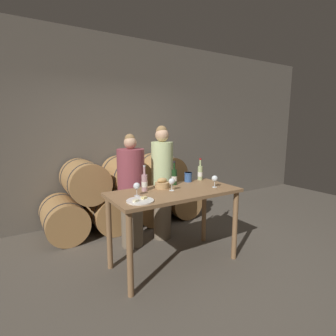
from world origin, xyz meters
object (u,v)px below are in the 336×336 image
at_px(tasting_table, 174,201).
at_px(person_left, 131,191).
at_px(wine_bottle_rose, 145,182).
at_px(wine_bottle_white, 200,173).
at_px(bread_basket, 162,184).
at_px(wine_bottle_red, 174,177).
at_px(blue_crock, 188,177).
at_px(wine_glass_left, 172,182).
at_px(wine_glass_center, 215,179).
at_px(wine_glass_far_left, 137,186).
at_px(person_right, 162,182).
at_px(cheese_plate, 140,201).

relative_size(tasting_table, person_left, 0.98).
bearing_deg(tasting_table, wine_bottle_rose, 151.17).
height_order(wine_bottle_white, bread_basket, wine_bottle_white).
bearing_deg(tasting_table, wine_bottle_red, 57.60).
bearing_deg(blue_crock, tasting_table, -143.93).
bearing_deg(wine_glass_left, blue_crock, 32.95).
bearing_deg(wine_bottle_white, tasting_table, -153.45).
bearing_deg(wine_glass_center, bread_basket, 152.52).
bearing_deg(wine_glass_far_left, bread_basket, 20.80).
bearing_deg(person_right, person_left, -179.98).
xyz_separation_m(tasting_table, blue_crock, (0.42, 0.31, 0.20)).
height_order(wine_bottle_rose, bread_basket, wine_bottle_rose).
distance_m(wine_bottle_white, wine_bottle_rose, 0.96).
bearing_deg(wine_bottle_white, blue_crock, -177.19).
relative_size(tasting_table, wine_glass_far_left, 10.36).
distance_m(wine_bottle_white, wine_glass_center, 0.46).
relative_size(person_right, bread_basket, 9.68).
relative_size(tasting_table, person_right, 0.92).
xyz_separation_m(person_left, cheese_plate, (-0.30, -0.91, 0.15)).
xyz_separation_m(wine_bottle_white, wine_bottle_rose, (-0.94, -0.15, 0.00)).
bearing_deg(wine_bottle_red, bread_basket, -161.62).
height_order(cheese_plate, wine_glass_far_left, wine_glass_far_left).
bearing_deg(wine_bottle_red, blue_crock, 11.63).
relative_size(wine_bottle_white, wine_bottle_rose, 1.00).
bearing_deg(blue_crock, bread_basket, -165.19).
height_order(wine_bottle_red, wine_bottle_white, wine_bottle_red).
distance_m(person_left, person_right, 0.50).
height_order(wine_bottle_red, blue_crock, wine_bottle_red).
bearing_deg(person_right, wine_bottle_red, -101.35).
bearing_deg(tasting_table, person_right, 70.60).
bearing_deg(wine_bottle_rose, person_left, 82.76).
relative_size(tasting_table, wine_bottle_red, 5.00).
relative_size(wine_bottle_rose, blue_crock, 2.40).
xyz_separation_m(person_right, wine_glass_center, (0.26, -0.85, 0.17)).
bearing_deg(wine_glass_center, tasting_table, 166.63).
height_order(person_right, blue_crock, person_right).
distance_m(person_left, blue_crock, 0.81).
bearing_deg(person_left, blue_crock, -32.47).
bearing_deg(wine_glass_center, wine_glass_far_left, 171.70).
distance_m(person_left, cheese_plate, 0.97).
bearing_deg(blue_crock, wine_bottle_red, -168.37).
bearing_deg(wine_glass_left, wine_glass_center, -14.25).
bearing_deg(wine_bottle_red, cheese_plate, -147.80).
distance_m(wine_bottle_white, cheese_plate, 1.28).
bearing_deg(wine_bottle_white, cheese_plate, -156.76).
height_order(blue_crock, wine_glass_left, wine_glass_left).
distance_m(wine_glass_far_left, wine_glass_center, 1.00).
bearing_deg(wine_bottle_rose, wine_bottle_white, 8.94).
distance_m(person_left, bread_basket, 0.60).
distance_m(tasting_table, wine_bottle_red, 0.38).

